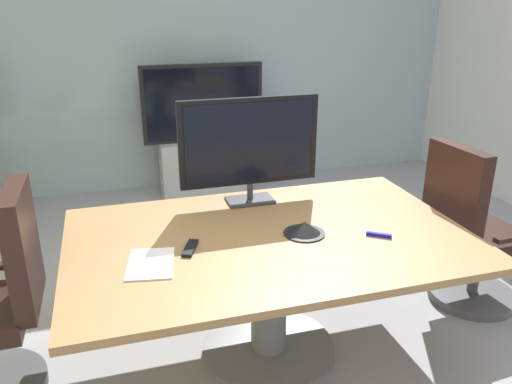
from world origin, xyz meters
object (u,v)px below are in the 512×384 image
Objects in this scene: office_chair_right at (469,240)px; remote_control at (190,248)px; conference_phone at (304,229)px; wall_display_unit at (204,150)px; conference_table at (269,262)px; tv_monitor at (249,144)px.

remote_control is (-1.81, -0.16, 0.29)m from office_chair_right.
remote_control is at bearing -179.34° from conference_phone.
conference_table is at bearing -93.54° from wall_display_unit.
tv_monitor is at bearing 105.69° from conference_phone.
office_chair_right reaches higher than remote_control.
conference_table is 1.59× the size of wall_display_unit.
wall_display_unit is 2.78m from remote_control.
conference_table is at bearing 90.48° from office_chair_right.
wall_display_unit is (-1.22, 2.54, -0.01)m from office_chair_right.
conference_table is 1.91× the size of office_chair_right.
office_chair_right reaches higher than conference_phone.
office_chair_right is 2.82m from wall_display_unit.
remote_control is at bearing -173.54° from conference_table.
wall_display_unit is at bearing 90.32° from conference_phone.
conference_phone is 1.29× the size of remote_control.
wall_display_unit is at bearing 100.41° from remote_control.
remote_control is (-0.46, -0.54, -0.35)m from tv_monitor.
conference_phone is at bearing 23.46° from remote_control.
remote_control is at bearing 90.90° from office_chair_right.
wall_display_unit is at bearing 86.46° from tv_monitor.
remote_control reaches higher than conference_table.
tv_monitor is 0.64× the size of wall_display_unit.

